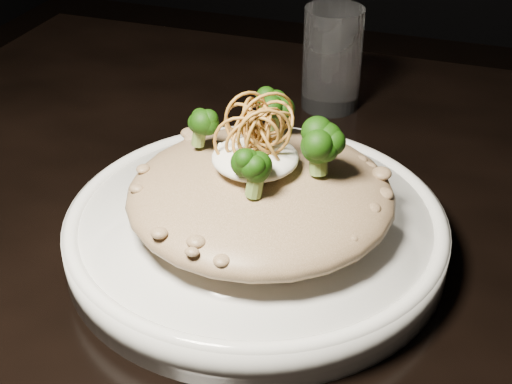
# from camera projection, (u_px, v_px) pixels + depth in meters

# --- Properties ---
(table) EXTENTS (1.10, 0.80, 0.75)m
(table) POSITION_uv_depth(u_px,v_px,m) (353.00, 301.00, 0.66)
(table) COLOR black
(table) RESTS_ON ground
(plate) EXTENTS (0.31, 0.31, 0.03)m
(plate) POSITION_uv_depth(u_px,v_px,m) (256.00, 231.00, 0.59)
(plate) COLOR silver
(plate) RESTS_ON table
(risotto) EXTENTS (0.21, 0.21, 0.05)m
(risotto) POSITION_uv_depth(u_px,v_px,m) (261.00, 194.00, 0.56)
(risotto) COLOR brown
(risotto) RESTS_ON plate
(broccoli) EXTENTS (0.13, 0.13, 0.05)m
(broccoli) POSITION_uv_depth(u_px,v_px,m) (258.00, 136.00, 0.54)
(broccoli) COLOR black
(broccoli) RESTS_ON risotto
(cheese) EXTENTS (0.07, 0.07, 0.02)m
(cheese) POSITION_uv_depth(u_px,v_px,m) (255.00, 158.00, 0.55)
(cheese) COLOR white
(cheese) RESTS_ON risotto
(shallots) EXTENTS (0.05, 0.05, 0.03)m
(shallots) POSITION_uv_depth(u_px,v_px,m) (254.00, 124.00, 0.54)
(shallots) COLOR #91591E
(shallots) RESTS_ON cheese
(drinking_glass) EXTENTS (0.08, 0.08, 0.11)m
(drinking_glass) POSITION_uv_depth(u_px,v_px,m) (332.00, 59.00, 0.79)
(drinking_glass) COLOR white
(drinking_glass) RESTS_ON table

